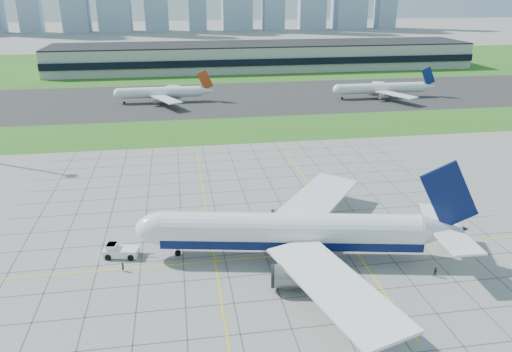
{
  "coord_description": "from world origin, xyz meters",
  "views": [
    {
      "loc": [
        -15.55,
        -85.58,
        49.52
      ],
      "look_at": [
        2.18,
        23.95,
        7.0
      ],
      "focal_mm": 35.0,
      "sensor_mm": 36.0,
      "label": 1
    }
  ],
  "objects": [
    {
      "name": "pushback_tug",
      "position": [
        -28.15,
        2.93,
        1.2
      ],
      "size": [
        9.8,
        4.4,
        2.69
      ],
      "rotation": [
        0.0,
        0.0,
        -0.19
      ],
      "color": "white",
      "rests_on": "ground"
    },
    {
      "name": "crew_far",
      "position": [
        29.1,
        -13.71,
        0.91
      ],
      "size": [
        1.01,
        0.86,
        1.83
      ],
      "primitive_type": "imported",
      "rotation": [
        0.0,
        0.0,
        -0.2
      ],
      "color": "black",
      "rests_on": "ground"
    },
    {
      "name": "airliner",
      "position": [
        5.0,
        -2.84,
        5.55
      ],
      "size": [
        63.95,
        64.21,
        20.31
      ],
      "rotation": [
        0.0,
        0.0,
        -0.19
      ],
      "color": "white",
      "rests_on": "ground"
    },
    {
      "name": "asphalt_taxiway",
      "position": [
        0.0,
        145.0,
        0.03
      ],
      "size": [
        700.0,
        75.0,
        0.04
      ],
      "primitive_type": "cube",
      "color": "#383838",
      "rests_on": "ground"
    },
    {
      "name": "distant_jet_2",
      "position": [
        79.83,
        134.5,
        4.49
      ],
      "size": [
        47.69,
        42.66,
        14.08
      ],
      "color": "white",
      "rests_on": "ground"
    },
    {
      "name": "grass_median",
      "position": [
        0.0,
        90.0,
        0.02
      ],
      "size": [
        700.0,
        35.0,
        0.04
      ],
      "primitive_type": "cube",
      "color": "#30661D",
      "rests_on": "ground"
    },
    {
      "name": "terminal",
      "position": [
        40.0,
        229.87,
        7.89
      ],
      "size": [
        260.0,
        43.0,
        15.8
      ],
      "color": "#B7B7B2",
      "rests_on": "ground"
    },
    {
      "name": "distant_jet_1",
      "position": [
        -21.86,
        141.13,
        4.49
      ],
      "size": [
        42.19,
        42.66,
        14.08
      ],
      "color": "white",
      "rests_on": "ground"
    },
    {
      "name": "ground",
      "position": [
        0.0,
        0.0,
        0.0
      ],
      "size": [
        1400.0,
        1400.0,
        0.0
      ],
      "primitive_type": "plane",
      "color": "gray",
      "rests_on": "ground"
    },
    {
      "name": "apron_markings",
      "position": [
        0.43,
        11.09,
        0.02
      ],
      "size": [
        120.0,
        130.0,
        0.03
      ],
      "color": "#474744",
      "rests_on": "ground"
    },
    {
      "name": "grass_far",
      "position": [
        0.0,
        255.0,
        0.02
      ],
      "size": [
        700.0,
        145.0,
        0.04
      ],
      "primitive_type": "cube",
      "color": "#30661D",
      "rests_on": "ground"
    },
    {
      "name": "crew_near",
      "position": [
        -27.07,
        -2.67,
        0.88
      ],
      "size": [
        0.62,
        0.75,
        1.76
      ],
      "primitive_type": "imported",
      "rotation": [
        0.0,
        0.0,
        1.21
      ],
      "color": "black",
      "rests_on": "ground"
    }
  ]
}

